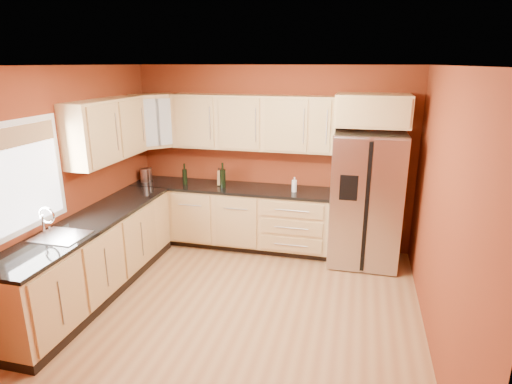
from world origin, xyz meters
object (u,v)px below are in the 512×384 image
Objects in this scene: canister_left at (145,175)px; knife_block at (222,178)px; refrigerator at (366,199)px; soap_dispenser at (294,184)px; wine_bottle_a at (223,175)px.

canister_left is 0.96× the size of knife_block.
refrigerator is at bearing -10.27° from knife_block.
refrigerator is 8.63× the size of soap_dispenser.
refrigerator is at bearing -1.48° from soap_dispenser.
refrigerator is 8.40× the size of knife_block.
knife_block is at bearing 176.95° from refrigerator.
soap_dispenser is (1.02, 0.04, -0.08)m from wine_bottle_a.
wine_bottle_a is (1.22, 0.00, 0.08)m from canister_left.
soap_dispenser is (2.24, 0.04, 0.00)m from canister_left.
canister_left is (-3.20, -0.01, 0.13)m from refrigerator.
refrigerator is 1.99m from wine_bottle_a.
wine_bottle_a is 0.15m from knife_block.
knife_block is at bearing 115.78° from wine_bottle_a.
knife_block is 1.08m from soap_dispenser.
wine_bottle_a is 1.75× the size of soap_dispenser.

